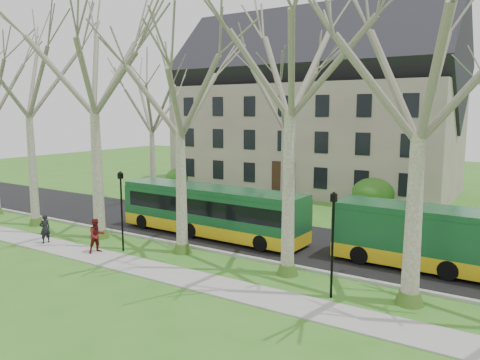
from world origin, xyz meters
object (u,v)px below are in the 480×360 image
at_px(bus_follow, 469,243).
at_px(pedestrian_b, 97,236).
at_px(bus_lead, 211,210).
at_px(pedestrian_a, 45,229).

relative_size(bus_follow, pedestrian_b, 6.70).
xyz_separation_m(bus_follow, pedestrian_b, (-17.22, -6.74, -0.62)).
distance_m(bus_lead, bus_follow, 14.14).
xyz_separation_m(pedestrian_a, pedestrian_b, (3.95, 0.36, 0.09)).
distance_m(bus_follow, pedestrian_b, 18.50).
distance_m(pedestrian_a, pedestrian_b, 3.97).
height_order(bus_lead, pedestrian_b, bus_lead).
bearing_deg(bus_follow, pedestrian_b, -157.62).
bearing_deg(bus_lead, pedestrian_a, -135.62).
distance_m(bus_follow, pedestrian_a, 22.35).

